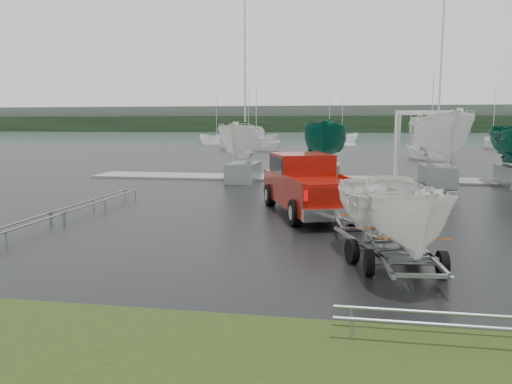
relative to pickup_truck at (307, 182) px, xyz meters
name	(u,v)px	position (x,y,z in m)	size (l,w,h in m)	color
ground_plane	(324,221)	(0.75, -1.60, -1.15)	(120.00, 120.00, 0.00)	black
lake	(341,138)	(0.75, 98.40, -1.16)	(300.00, 300.00, 0.00)	gray
grass_verge	(293,375)	(0.75, -12.60, -1.14)	(40.00, 40.00, 0.00)	black
dock	(332,179)	(0.75, 11.40, -1.10)	(30.00, 3.00, 0.12)	gray
treeline	(342,124)	(0.75, 168.40, 1.85)	(300.00, 8.00, 6.00)	black
far_hill	(342,119)	(0.75, 176.40, 3.85)	(300.00, 6.00, 10.00)	#4C5651
pickup_truck	(307,182)	(0.00, 0.00, 0.00)	(4.34, 6.99, 2.20)	maroon
trailer_hitched	(383,164)	(2.31, -6.45, 1.27)	(2.32, 3.79, 4.43)	gray
trailer_parked	(408,155)	(2.76, -7.58, 1.54)	(1.84, 3.69, 4.96)	gray
boat_hoist	(424,136)	(5.97, 11.40, 1.52)	(3.30, 2.18, 4.12)	silver
keelboat_0	(243,119)	(-4.34, 9.40, 2.50)	(2.30, 3.20, 10.47)	gray
keelboat_1	(327,115)	(0.40, 9.60, 2.71)	(2.43, 3.20, 7.56)	gray
keelboat_2	(441,99)	(6.45, 9.40, 3.51)	(2.93, 3.20, 11.11)	gray
mast_rack_0	(99,200)	(-8.25, -0.60, -0.80)	(0.56, 6.50, 0.06)	gray
moored_boat_0	(256,151)	(-9.31, 42.27, -1.14)	(2.75, 2.70, 11.13)	silver
moored_boat_1	(248,149)	(-11.19, 46.94, -1.15)	(3.52, 3.46, 11.93)	silver
moored_boat_2	(430,159)	(9.45, 30.18, -1.14)	(2.95, 2.95, 10.74)	silver
moored_boat_3	(492,148)	(21.71, 54.96, -1.14)	(2.82, 2.87, 11.15)	silver
moored_boat_4	(217,143)	(-19.70, 63.05, -1.14)	(3.74, 3.71, 11.64)	silver
moored_boat_5	(342,141)	(1.09, 75.78, -1.14)	(3.99, 3.99, 11.70)	silver
moored_boat_7	(329,145)	(-0.86, 60.82, -1.14)	(3.53, 3.52, 11.28)	silver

